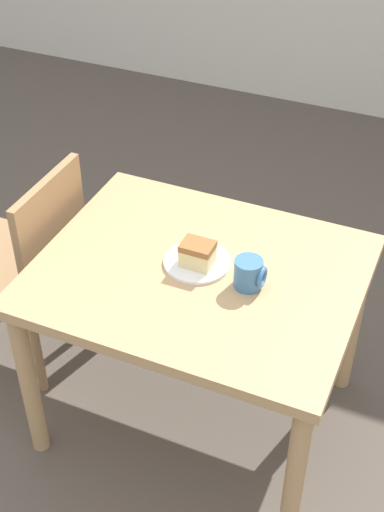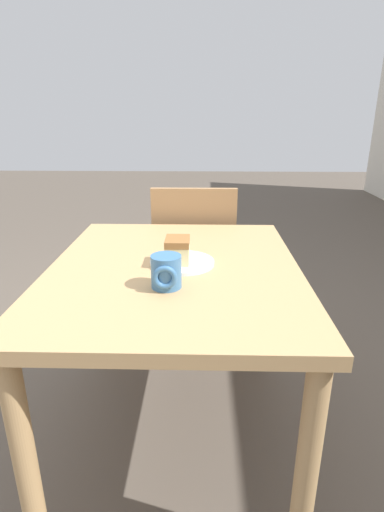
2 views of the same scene
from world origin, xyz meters
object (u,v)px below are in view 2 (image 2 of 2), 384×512
plate (182,262)px  dining_table_near (175,292)px  cake_slice (177,250)px  chair_near_window (194,257)px  coffee_mug (166,272)px

plate → dining_table_near: bearing=-57.0°
dining_table_near → cake_slice: 0.15m
chair_near_window → cake_slice: bearing=86.6°
cake_slice → dining_table_near: bearing=-50.4°
dining_table_near → chair_near_window: 0.73m
dining_table_near → coffee_mug: (0.17, -0.01, 0.15)m
plate → coffee_mug: size_ratio=2.22×
cake_slice → coffee_mug: (0.18, -0.02, -0.00)m
chair_near_window → dining_table_near: bearing=85.8°
dining_table_near → coffee_mug: 0.23m
coffee_mug → plate: bearing=169.0°
dining_table_near → plate: size_ratio=4.74×
dining_table_near → plate: bearing=123.0°
chair_near_window → coffee_mug: bearing=85.9°
plate → coffee_mug: bearing=-11.0°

